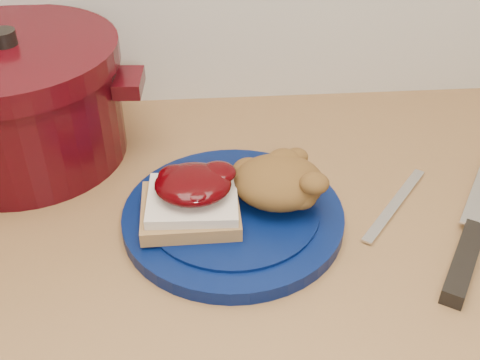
{
  "coord_description": "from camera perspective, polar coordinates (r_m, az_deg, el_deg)",
  "views": [
    {
      "loc": [
        -0.04,
        0.92,
        1.39
      ],
      "look_at": [
        0.0,
        1.5,
        0.95
      ],
      "focal_mm": 45.0,
      "sensor_mm": 36.0,
      "label": 1
    }
  ],
  "objects": [
    {
      "name": "chef_knife",
      "position": [
        0.76,
        21.18,
        -5.03
      ],
      "size": [
        0.21,
        0.31,
        0.02
      ],
      "rotation": [
        0.0,
        0.0,
        1.0
      ],
      "color": "black",
      "rests_on": "wood_countertop"
    },
    {
      "name": "stuffing_mound",
      "position": [
        0.73,
        3.69,
        -0.2
      ],
      "size": [
        0.12,
        0.1,
        0.06
      ],
      "primitive_type": "ellipsoid",
      "rotation": [
        0.0,
        0.0,
        -0.09
      ],
      "color": "brown",
      "rests_on": "plate"
    },
    {
      "name": "sandwich",
      "position": [
        0.71,
        -4.59,
        -1.73
      ],
      "size": [
        0.12,
        0.1,
        0.06
      ],
      "rotation": [
        0.0,
        0.0,
        -0.09
      ],
      "color": "olive",
      "rests_on": "plate"
    },
    {
      "name": "butter_knife",
      "position": [
        0.79,
        14.48,
        -2.23
      ],
      "size": [
        0.12,
        0.14,
        0.0
      ],
      "primitive_type": "cube",
      "rotation": [
        0.0,
        0.0,
        0.89
      ],
      "color": "silver",
      "rests_on": "wood_countertop"
    },
    {
      "name": "plate",
      "position": [
        0.74,
        -0.66,
        -3.51
      ],
      "size": [
        0.29,
        0.29,
        0.02
      ],
      "primitive_type": "cylinder",
      "rotation": [
        0.0,
        0.0,
        -0.09
      ],
      "color": "#04103B",
      "rests_on": "wood_countertop"
    },
    {
      "name": "dutch_oven",
      "position": [
        0.88,
        -20.25,
        7.08
      ],
      "size": [
        0.34,
        0.3,
        0.18
      ],
      "rotation": [
        0.0,
        0.0,
        -0.06
      ],
      "color": "#37050A",
      "rests_on": "wood_countertop"
    }
  ]
}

